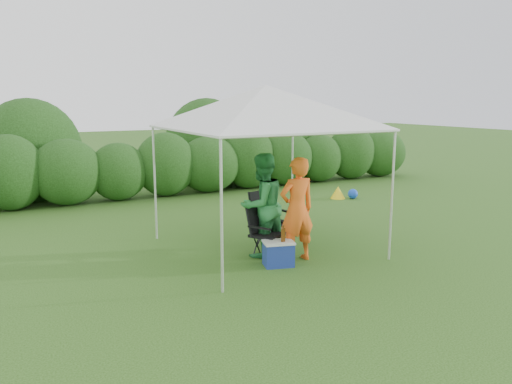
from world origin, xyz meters
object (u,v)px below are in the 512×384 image
canopy (265,107)px  cooler (278,253)px  chair_right (268,216)px  woman (262,205)px  chair_left (263,227)px  man (297,209)px

canopy → cooler: size_ratio=5.63×
canopy → cooler: canopy is taller
canopy → chair_right: canopy is taller
chair_right → woman: size_ratio=0.58×
chair_left → woman: woman is taller
chair_right → man: (0.05, -0.86, 0.28)m
chair_left → canopy: bearing=27.2°
canopy → chair_left: bearing=-123.0°
woman → cooler: (-0.03, -0.59, -0.66)m
man → woman: bearing=-51.1°
chair_left → cooler: bearing=-119.5°
chair_left → woman: bearing=41.5°
man → cooler: bearing=15.7°
canopy → cooler: bearing=-106.2°
chair_right → canopy: bearing=-160.7°
woman → cooler: bearing=74.3°
canopy → cooler: (-0.26, -0.91, -2.26)m
chair_right → man: 0.91m
chair_right → cooler: (-0.35, -0.97, -0.37)m
man → cooler: man is taller
cooler → canopy: bearing=89.7°
woman → canopy: bearing=-139.4°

